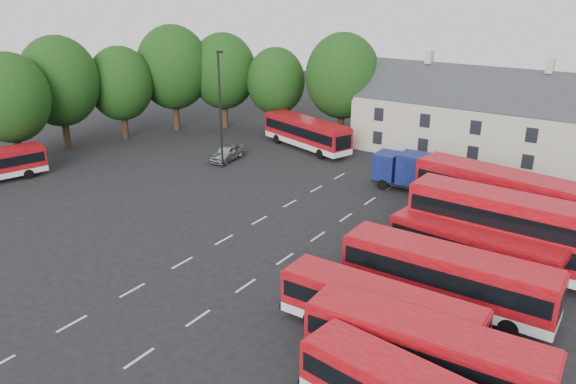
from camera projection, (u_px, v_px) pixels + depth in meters
The scene contains 14 objects.
ground at pixel (204, 251), 36.40m from camera, with size 140.00×140.00×0.00m, color black.
lane_markings at pixel (253, 249), 36.64m from camera, with size 5.15×33.80×0.01m.
treeline at pixel (178, 78), 59.93m from camera, with size 29.92×32.59×12.01m.
terrace_houses at pixel (540, 128), 50.97m from camera, with size 35.70×7.13×10.06m.
bus_row_b at pixel (425, 349), 23.82m from camera, with size 10.56×2.87×2.96m.
bus_row_c at pixel (379, 309), 26.90m from camera, with size 9.94×2.38×2.81m.
bus_row_d at pixel (447, 273), 29.69m from camera, with size 11.26×2.68×3.18m.
bus_row_e at pixel (474, 248), 32.99m from camera, with size 10.25×3.37×2.84m.
bus_dd_south at pixel (504, 227), 33.49m from camera, with size 11.42×3.05×4.64m.
bus_dd_north at pixel (499, 200), 37.51m from camera, with size 11.70×4.38×4.69m.
bus_north at pixel (307, 131), 57.85m from camera, with size 11.35×5.87×3.14m.
box_truck at pixel (420, 171), 45.95m from camera, with size 7.39×2.57×3.20m.
silver_car at pixel (227, 153), 54.62m from camera, with size 1.78×4.42×1.51m, color #A7A9AE.
lamppost at pixel (220, 107), 50.61m from camera, with size 0.75×0.46×10.76m.
Camera 1 is at (22.85, -24.05, 16.40)m, focal length 35.00 mm.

